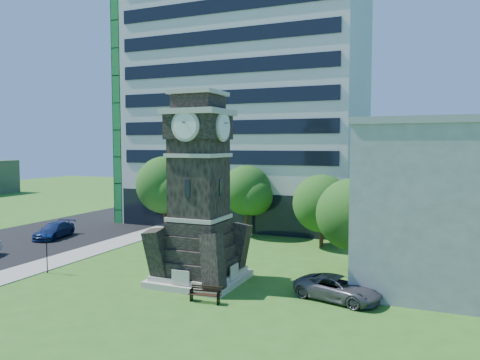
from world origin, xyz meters
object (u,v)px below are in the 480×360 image
at_px(park_bench, 205,294).
at_px(street_sign, 47,248).
at_px(car_street_north, 54,230).
at_px(car_east_lot, 338,288).
at_px(clock_tower, 199,201).

relative_size(park_bench, street_sign, 0.65).
bearing_deg(car_street_north, car_east_lot, -27.06).
xyz_separation_m(clock_tower, car_street_north, (-19.43, 7.24, -4.56)).
bearing_deg(street_sign, clock_tower, -11.05).
relative_size(car_street_north, street_sign, 1.79).
bearing_deg(park_bench, clock_tower, 114.16).
relative_size(clock_tower, car_street_north, 2.45).
relative_size(car_street_north, car_east_lot, 1.01).
height_order(car_street_north, car_east_lot, car_street_north).
xyz_separation_m(park_bench, street_sign, (-12.81, 1.08, 1.25)).
bearing_deg(clock_tower, park_bench, -57.73).
distance_m(car_street_north, street_sign, 13.02).
bearing_deg(car_street_north, clock_tower, -32.92).
xyz_separation_m(clock_tower, park_bench, (2.15, -3.40, -4.79)).
xyz_separation_m(car_east_lot, street_sign, (-19.62, -2.17, 1.05)).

